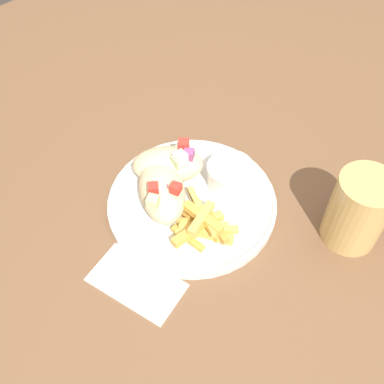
# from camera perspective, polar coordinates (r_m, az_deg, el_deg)

# --- Properties ---
(ground_plane) EXTENTS (10.00, 10.00, 0.00)m
(ground_plane) POSITION_cam_1_polar(r_m,az_deg,el_deg) (1.37, 0.79, -18.15)
(ground_plane) COLOR #38332D
(table) EXTENTS (1.51, 1.51, 0.71)m
(table) POSITION_cam_1_polar(r_m,az_deg,el_deg) (0.80, 1.30, -1.06)
(table) COLOR brown
(table) RESTS_ON ground_plane
(napkin) EXTENTS (0.14, 0.10, 0.00)m
(napkin) POSITION_cam_1_polar(r_m,az_deg,el_deg) (0.65, -7.07, -11.35)
(napkin) COLOR silver
(napkin) RESTS_ON table
(plate) EXTENTS (0.27, 0.27, 0.02)m
(plate) POSITION_cam_1_polar(r_m,az_deg,el_deg) (0.71, 0.00, -1.24)
(plate) COLOR white
(plate) RESTS_ON table
(pita_sandwich_near) EXTENTS (0.15, 0.13, 0.06)m
(pita_sandwich_near) POSITION_cam_1_polar(r_m,az_deg,el_deg) (0.69, -3.86, 0.27)
(pita_sandwich_near) COLOR beige
(pita_sandwich_near) RESTS_ON plate
(pita_sandwich_far) EXTENTS (0.13, 0.13, 0.07)m
(pita_sandwich_far) POSITION_cam_1_polar(r_m,az_deg,el_deg) (0.72, -3.00, 3.53)
(pita_sandwich_far) COLOR beige
(pita_sandwich_far) RESTS_ON plate
(fries_pile) EXTENTS (0.11, 0.10, 0.03)m
(fries_pile) POSITION_cam_1_polar(r_m,az_deg,el_deg) (0.66, 1.27, -4.16)
(fries_pile) COLOR #E5B251
(fries_pile) RESTS_ON plate
(sauce_ramekin) EXTENTS (0.08, 0.08, 0.04)m
(sauce_ramekin) POSITION_cam_1_polar(r_m,az_deg,el_deg) (0.72, 4.85, 2.33)
(sauce_ramekin) COLOR white
(sauce_ramekin) RESTS_ON plate
(water_glass) EXTENTS (0.08, 0.08, 0.12)m
(water_glass) POSITION_cam_1_polar(r_m,az_deg,el_deg) (0.69, 20.22, -2.48)
(water_glass) COLOR tan
(water_glass) RESTS_ON table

